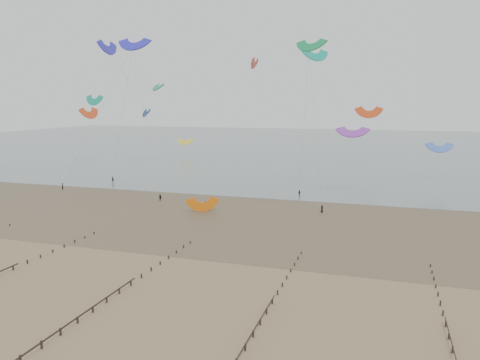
# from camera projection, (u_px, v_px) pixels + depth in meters

# --- Properties ---
(ground) EXTENTS (500.00, 500.00, 0.00)m
(ground) POSITION_uv_depth(u_px,v_px,m) (129.00, 265.00, 65.11)
(ground) COLOR brown
(ground) RESTS_ON ground
(sea_and_shore) EXTENTS (500.00, 665.00, 0.03)m
(sea_and_shore) POSITION_uv_depth(u_px,v_px,m) (197.00, 210.00, 98.70)
(sea_and_shore) COLOR #475654
(sea_and_shore) RESTS_ON ground
(groynes) EXTENTS (72.16, 50.16, 1.00)m
(groynes) POSITION_uv_depth(u_px,v_px,m) (64.00, 328.00, 45.93)
(groynes) COLOR black
(groynes) RESTS_ON ground
(kitesurfer_lead) EXTENTS (0.78, 0.75, 1.80)m
(kitesurfer_lead) POSITION_uv_depth(u_px,v_px,m) (63.00, 187.00, 121.10)
(kitesurfer_lead) COLOR black
(kitesurfer_lead) RESTS_ON ground
(kitesurfers) EXTENTS (119.54, 24.52, 1.87)m
(kitesurfers) POSITION_uv_depth(u_px,v_px,m) (362.00, 204.00, 100.68)
(kitesurfers) COLOR black
(kitesurfers) RESTS_ON ground
(grounded_kite) EXTENTS (7.36, 6.91, 3.22)m
(grounded_kite) POSITION_uv_depth(u_px,v_px,m) (203.00, 211.00, 97.32)
(grounded_kite) COLOR orange
(grounded_kite) RESTS_ON ground
(kites_airborne) EXTENTS (235.31, 112.99, 40.90)m
(kites_airborne) POSITION_uv_depth(u_px,v_px,m) (262.00, 106.00, 152.08)
(kites_airborne) COLOR red
(kites_airborne) RESTS_ON ground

